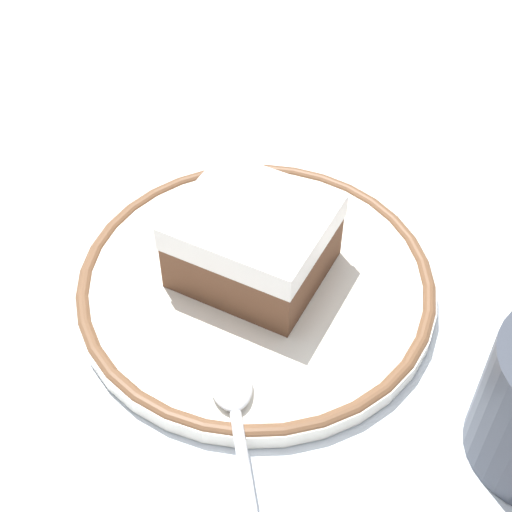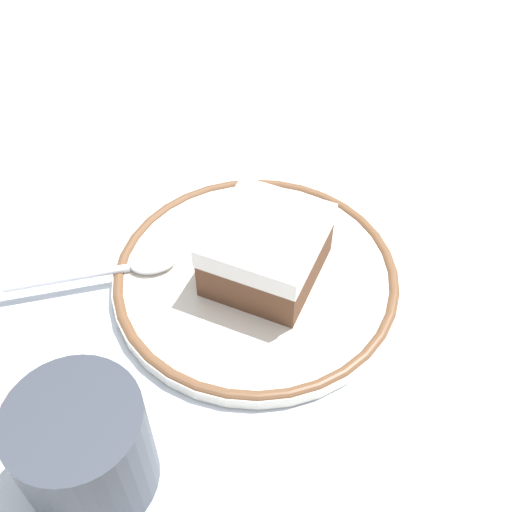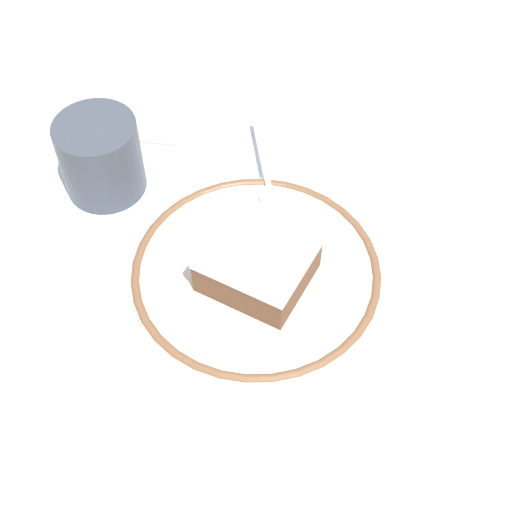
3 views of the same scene
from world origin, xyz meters
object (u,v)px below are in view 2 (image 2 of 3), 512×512
object	(u,v)px
plate	(256,277)
spoon	(124,268)
cup	(87,453)
cake_slice	(267,250)

from	to	relation	value
plate	spoon	world-z (taller)	spoon
cup	cake_slice	bearing A→B (deg)	21.59
plate	spoon	size ratio (longest dim) A/B	1.74
cake_slice	spoon	xyz separation A→B (m)	(-0.09, 0.06, -0.02)
spoon	cup	distance (m)	0.16
cake_slice	cup	size ratio (longest dim) A/B	1.48
cake_slice	cup	distance (m)	0.19
plate	cake_slice	world-z (taller)	cake_slice
plate	cake_slice	distance (m)	0.03
plate	cup	world-z (taller)	cup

